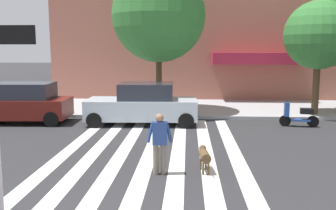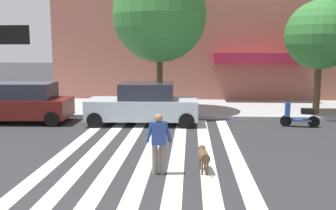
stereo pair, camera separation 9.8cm
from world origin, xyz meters
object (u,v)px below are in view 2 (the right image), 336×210
at_px(parked_car_near_curb, 22,103).
at_px(street_tree_middle, 320,35).
at_px(pedestrian_dog_walker, 159,140).
at_px(street_tree_nearest, 160,16).
at_px(dog_on_leash, 204,156).
at_px(parked_scooter, 300,116).
at_px(parked_car_behind_first, 144,105).

bearing_deg(parked_car_near_curb, street_tree_middle, 9.26).
distance_m(street_tree_middle, pedestrian_dog_walker, 11.76).
relative_size(street_tree_nearest, street_tree_middle, 1.30).
height_order(pedestrian_dog_walker, dog_on_leash, pedestrian_dog_walker).
distance_m(pedestrian_dog_walker, dog_on_leash, 1.32).
relative_size(pedestrian_dog_walker, dog_on_leash, 1.57).
height_order(parked_car_near_curb, street_tree_nearest, street_tree_nearest).
relative_size(parked_scooter, street_tree_middle, 0.30).
bearing_deg(parked_scooter, dog_on_leash, -124.73).
distance_m(parked_car_near_curb, parked_car_behind_first, 5.51).
xyz_separation_m(parked_car_behind_first, parked_scooter, (6.74, -0.24, -0.39)).
height_order(parked_car_near_curb, parked_car_behind_first, parked_car_behind_first).
bearing_deg(parked_scooter, street_tree_middle, 59.47).
bearing_deg(parked_scooter, parked_car_behind_first, 177.95).
relative_size(parked_scooter, dog_on_leash, 1.56).
height_order(street_tree_nearest, dog_on_leash, street_tree_nearest).
height_order(parked_car_near_curb, pedestrian_dog_walker, parked_car_near_curb).
relative_size(street_tree_middle, pedestrian_dog_walker, 3.33).
height_order(parked_car_near_curb, street_tree_middle, street_tree_middle).
bearing_deg(parked_scooter, pedestrian_dog_walker, -130.19).
height_order(street_tree_middle, pedestrian_dog_walker, street_tree_middle).
xyz_separation_m(parked_scooter, street_tree_middle, (1.46, 2.48, 3.47)).
xyz_separation_m(street_tree_middle, dog_on_leash, (-5.76, -8.69, -3.50)).
bearing_deg(pedestrian_dog_walker, parked_car_behind_first, 100.47).
distance_m(parked_scooter, street_tree_nearest, 8.19).
bearing_deg(street_tree_middle, parked_car_behind_first, -164.76).
bearing_deg(street_tree_nearest, parked_car_near_curb, -156.51).
bearing_deg(parked_car_behind_first, street_tree_nearest, 79.08).
bearing_deg(pedestrian_dog_walker, parked_car_near_curb, 135.03).
bearing_deg(pedestrian_dog_walker, parked_scooter, 49.81).
distance_m(parked_car_near_curb, pedestrian_dog_walker, 9.55).
bearing_deg(parked_car_behind_first, parked_scooter, -2.05).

